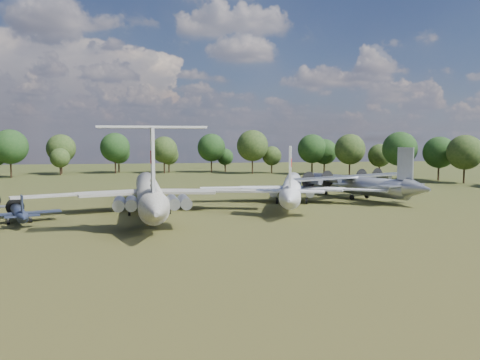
{
  "coord_description": "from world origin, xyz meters",
  "views": [
    {
      "loc": [
        0.11,
        -77.91,
        11.65
      ],
      "look_at": [
        12.46,
        -3.11,
        5.0
      ],
      "focal_mm": 35.0,
      "sensor_mm": 36.0,
      "label": 1
    }
  ],
  "objects": [
    {
      "name": "ground",
      "position": [
        0.0,
        0.0,
        0.0
      ],
      "size": [
        300.0,
        300.0,
        0.0
      ],
      "primitive_type": "plane",
      "color": "#234015",
      "rests_on": "ground"
    },
    {
      "name": "il62_airliner",
      "position": [
        -2.16,
        -3.32,
        2.58
      ],
      "size": [
        43.54,
        54.94,
        5.16
      ],
      "primitive_type": null,
      "rotation": [
        0.0,
        0.0,
        0.06
      ],
      "color": "beige",
      "rests_on": "ground"
    },
    {
      "name": "small_prop_west",
      "position": [
        -19.68,
        -9.7,
        1.11
      ],
      "size": [
        15.69,
        18.03,
        2.21
      ],
      "primitive_type": null,
      "rotation": [
        0.0,
        0.0,
        0.36
      ],
      "color": "black",
      "rests_on": "ground"
    },
    {
      "name": "an12_transport",
      "position": [
        37.37,
        8.09,
        2.22
      ],
      "size": [
        41.49,
        43.25,
        4.44
      ],
      "primitive_type": null,
      "rotation": [
        0.0,
        0.0,
        0.43
      ],
      "color": "#979A9F",
      "rests_on": "ground"
    },
    {
      "name": "tu104_jet",
      "position": [
        23.21,
        3.97,
        2.25
      ],
      "size": [
        45.26,
        52.77,
        4.49
      ],
      "primitive_type": null,
      "rotation": [
        0.0,
        0.0,
        -0.29
      ],
      "color": "white",
      "rests_on": "ground"
    },
    {
      "name": "person_on_il62",
      "position": [
        -1.3,
        -17.74,
        6.04
      ],
      "size": [
        0.74,
        0.6,
        1.77
      ],
      "primitive_type": "imported",
      "rotation": [
        0.0,
        0.0,
        3.45
      ],
      "color": "#9C834F",
      "rests_on": "il62_airliner"
    }
  ]
}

